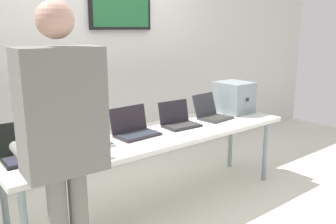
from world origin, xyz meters
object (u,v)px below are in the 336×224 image
Objects in this scene: laptop_station_4 at (211,113)px; person at (62,132)px; workbench at (158,138)px; coffee_mug at (104,152)px; laptop_station_1 at (86,137)px; laptop_station_2 at (134,129)px; laptop_station_0 at (28,150)px; equipment_box at (234,97)px; laptop_station_3 at (179,120)px.

person is (-1.89, -0.70, 0.31)m from laptop_station_4.
coffee_mug is (-0.68, -0.25, 0.09)m from workbench.
coffee_mug is at bearing -96.11° from laptop_station_1.
laptop_station_4 is at bearing 12.93° from coffee_mug.
laptop_station_2 is at bearing -4.42° from laptop_station_1.
laptop_station_4 is (0.77, 0.08, 0.11)m from workbench.
workbench is 1.12m from laptop_station_0.
equipment_box is at bearing 1.60° from laptop_station_2.
laptop_station_0 is at bearing -179.58° from equipment_box.
laptop_station_1 is at bearing 56.86° from person.
laptop_station_0 is at bearing 88.75° from person.
person reaches higher than laptop_station_3.
laptop_station_4 is 1.48m from coffee_mug.
coffee_mug is (0.43, -0.36, -0.01)m from laptop_station_0.
coffee_mug is at bearing -39.90° from laptop_station_0.
laptop_station_1 reaches higher than laptop_station_4.
laptop_station_3 is (-0.86, -0.05, -0.12)m from equipment_box.
coffee_mug is at bearing -167.07° from laptop_station_4.
coffee_mug is (-0.48, -0.34, -0.01)m from laptop_station_2.
laptop_station_3 is 0.46m from laptop_station_4.
laptop_station_1 is at bearing 178.35° from laptop_station_4.
person is at bearing -159.61° from laptop_station_4.
workbench is 7.78× the size of laptop_station_3.
laptop_station_1 is at bearing 1.58° from laptop_station_0.
equipment_box is 1.03× the size of laptop_station_1.
laptop_station_1 reaches higher than laptop_station_3.
equipment_box is (1.16, 0.13, 0.22)m from workbench.
laptop_station_3 is at bearing -176.34° from equipment_box.
laptop_station_0 is (-2.27, -0.02, -0.12)m from equipment_box.
laptop_station_1 is 1.41m from laptop_station_4.
laptop_station_0 is 0.79m from person.
equipment_box reaches higher than laptop_station_1.
person is (-2.29, -0.75, 0.19)m from equipment_box.
person is 0.66m from coffee_mug.
workbench is at bearing -10.82° from laptop_station_1.
laptop_station_4 is at bearing -0.37° from laptop_station_2.
person reaches higher than laptop_station_4.
laptop_station_1 is at bearing -179.88° from equipment_box.
laptop_station_1 reaches higher than laptop_station_0.
laptop_station_1 reaches higher than coffee_mug.
laptop_station_0 is 4.41× the size of coffee_mug.
laptop_station_2 is (-1.36, -0.04, -0.11)m from equipment_box.
laptop_station_1 is at bearing 169.18° from workbench.
person is (-1.43, -0.69, 0.31)m from laptop_station_3.
workbench is at bearing -5.64° from laptop_station_0.
laptop_station_0 is 1.88m from laptop_station_4.
laptop_station_2 reaches higher than laptop_station_3.
laptop_station_1 is at bearing 176.91° from laptop_station_3.
laptop_station_3 is 1.04m from coffee_mug.
equipment_box is 0.21× the size of person.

